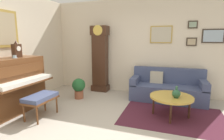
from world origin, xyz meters
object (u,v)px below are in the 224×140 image
object	(u,v)px
green_jug	(176,94)
potted_plant	(79,87)
teacup	(15,57)
piano_bench	(41,98)
grandfather_clock	(100,61)
mantel_clock	(17,50)
piano	(12,85)
coffee_table	(171,97)
couch	(167,88)

from	to	relation	value
green_jug	potted_plant	distance (m)	2.56
green_jug	teacup	bearing A→B (deg)	-167.78
teacup	green_jug	distance (m)	3.52
piano_bench	potted_plant	size ratio (longest dim) A/B	1.25
grandfather_clock	potted_plant	xyz separation A→B (m)	(-0.27, -0.90, -0.64)
grandfather_clock	mantel_clock	size ratio (longest dim) A/B	5.34
piano	piano_bench	size ratio (longest dim) A/B	2.06
mantel_clock	green_jug	bearing A→B (deg)	9.99
piano_bench	coffee_table	bearing A→B (deg)	19.95
grandfather_clock	potted_plant	distance (m)	1.13
piano	mantel_clock	size ratio (longest dim) A/B	3.79
couch	green_jug	size ratio (longest dim) A/B	7.92
coffee_table	mantel_clock	bearing A→B (deg)	-168.35
piano_bench	coffee_table	size ratio (longest dim) A/B	0.80
green_jug	potted_plant	world-z (taller)	green_jug
green_jug	piano_bench	bearing A→B (deg)	-162.32
couch	mantel_clock	xyz separation A→B (m)	(-3.23, -1.76, 1.07)
couch	mantel_clock	world-z (taller)	mantel_clock
piano	potted_plant	size ratio (longest dim) A/B	2.57
piano_bench	coffee_table	xyz separation A→B (m)	(2.56, 0.93, 0.01)
potted_plant	coffee_table	bearing A→B (deg)	-9.17
couch	potted_plant	world-z (taller)	couch
teacup	potted_plant	size ratio (longest dim) A/B	0.21
piano_bench	potted_plant	bearing A→B (deg)	83.89
piano	piano_bench	distance (m)	0.81
piano	couch	size ratio (longest dim) A/B	0.76
mantel_clock	piano_bench	bearing A→B (deg)	-16.96
mantel_clock	coffee_table	bearing A→B (deg)	11.65
couch	teacup	size ratio (longest dim) A/B	16.38
piano_bench	coffee_table	world-z (taller)	piano_bench
grandfather_clock	couch	bearing A→B (deg)	-5.92
coffee_table	potted_plant	size ratio (longest dim) A/B	1.57
couch	coffee_table	xyz separation A→B (m)	(0.11, -1.08, 0.10)
piano	grandfather_clock	size ratio (longest dim) A/B	0.71
grandfather_clock	coffee_table	size ratio (longest dim) A/B	2.31
piano	piano_bench	bearing A→B (deg)	-2.40
potted_plant	piano	bearing A→B (deg)	-125.82
coffee_table	grandfather_clock	bearing A→B (deg)	149.09
piano_bench	green_jug	size ratio (longest dim) A/B	2.92
green_jug	grandfather_clock	bearing A→B (deg)	148.49
piano	potted_plant	xyz separation A→B (m)	(0.93, 1.28, -0.29)
teacup	piano_bench	bearing A→B (deg)	-8.91
mantel_clock	teacup	xyz separation A→B (m)	(0.06, -0.13, -0.15)
piano	mantel_clock	world-z (taller)	mantel_clock
grandfather_clock	coffee_table	bearing A→B (deg)	-30.91
piano_bench	green_jug	xyz separation A→B (m)	(2.64, 0.84, 0.12)
potted_plant	teacup	bearing A→B (deg)	-125.73
teacup	grandfather_clock	bearing A→B (deg)	61.70
potted_plant	piano_bench	bearing A→B (deg)	-96.11
potted_plant	couch	bearing A→B (deg)	16.59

